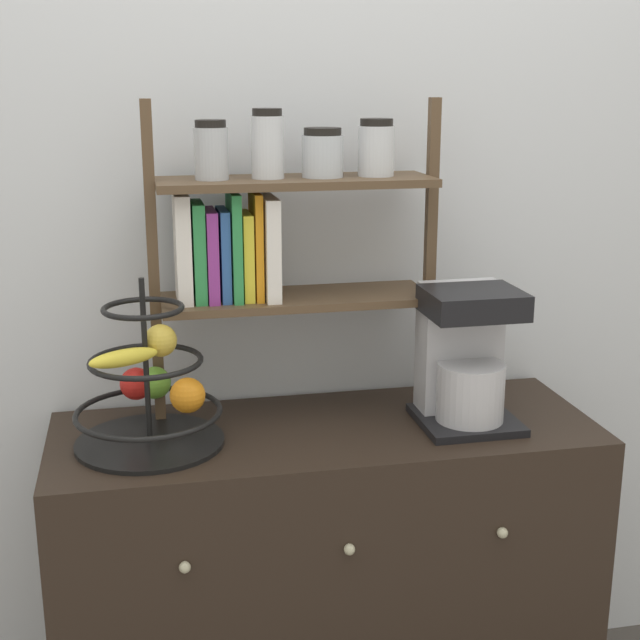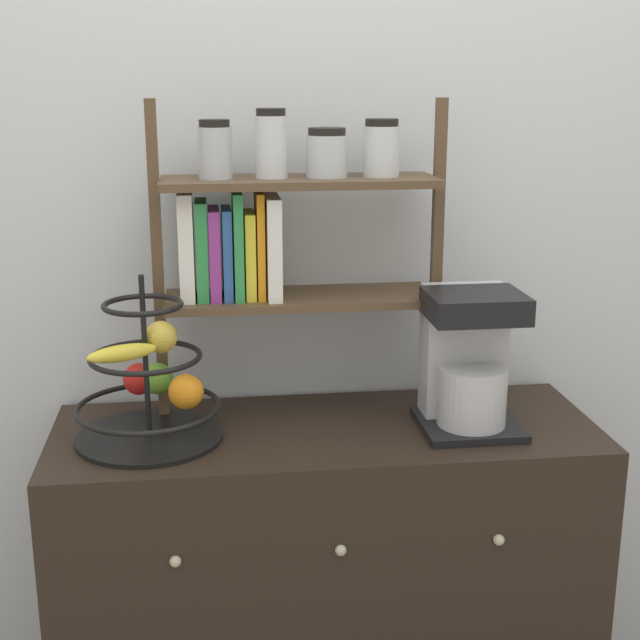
% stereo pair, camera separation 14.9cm
% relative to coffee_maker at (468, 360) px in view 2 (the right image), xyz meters
% --- Properties ---
extents(wall_back, '(7.00, 0.05, 2.60)m').
position_rel_coffee_maker_xyz_m(wall_back, '(-0.32, 0.29, 0.33)').
color(wall_back, silver).
rests_on(wall_back, ground_plane).
extents(sideboard, '(1.23, 0.47, 0.81)m').
position_rel_coffee_maker_xyz_m(sideboard, '(-0.32, 0.02, -0.56)').
color(sideboard, black).
rests_on(sideboard, ground_plane).
extents(coffee_maker, '(0.22, 0.22, 0.32)m').
position_rel_coffee_maker_xyz_m(coffee_maker, '(0.00, 0.00, 0.00)').
color(coffee_maker, black).
rests_on(coffee_maker, sideboard).
extents(fruit_stand, '(0.32, 0.32, 0.37)m').
position_rel_coffee_maker_xyz_m(fruit_stand, '(-0.70, 0.02, -0.04)').
color(fruit_stand, black).
rests_on(fruit_stand, sideboard).
extents(shelf_hutch, '(0.66, 0.20, 0.72)m').
position_rel_coffee_maker_xyz_m(shelf_hutch, '(-0.42, 0.14, 0.29)').
color(shelf_hutch, brown).
rests_on(shelf_hutch, sideboard).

